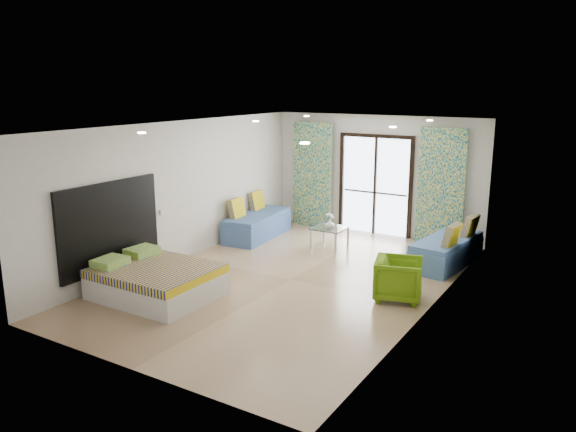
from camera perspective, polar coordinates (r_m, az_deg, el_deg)
The scene contains 24 objects.
floor at distance 10.00m, azimuth 0.30°, elevation -6.47°, with size 5.00×7.50×0.01m, color #97795A, non-canonical shape.
ceiling at distance 9.43m, azimuth 0.32°, elevation 9.15°, with size 5.00×7.50×0.01m, color silver, non-canonical shape.
wall_back at distance 12.93m, azimuth 8.93°, elevation 4.12°, with size 5.00×0.01×2.70m, color silver, non-canonical shape.
wall_front at distance 6.80m, azimuth -16.27°, elevation -4.70°, with size 5.00×0.01×2.70m, color silver, non-canonical shape.
wall_left at distance 11.09m, azimuth -10.84°, elevation 2.52°, with size 0.01×7.50×2.70m, color silver, non-canonical shape.
wall_right at distance 8.64m, azimuth 14.67°, elevation -0.77°, with size 0.01×7.50×2.70m, color silver, non-canonical shape.
balcony_door at distance 12.91m, azimuth 8.87°, elevation 3.70°, with size 1.76×0.08×2.28m.
balcony_rail at distance 12.98m, azimuth 8.83°, elevation 2.36°, with size 1.52×0.03×0.04m, color #595451.
curtain_left at distance 13.44m, azimuth 2.50°, elevation 4.19°, with size 1.00×0.10×2.50m, color beige.
curtain_right at distance 12.27m, azimuth 15.29°, elevation 2.84°, with size 1.00×0.10×2.50m, color beige.
downlight_a at distance 8.73m, azimuth -14.64°, elevation 8.18°, with size 0.12×0.12×0.02m, color #FFE0B2.
downlight_b at distance 7.01m, azimuth 1.71°, elevation 7.42°, with size 0.12×0.12×0.02m, color #FFE0B2.
downlight_c at distance 11.03m, azimuth -3.29°, elevation 9.59°, with size 0.12×0.12×0.02m, color #FFE0B2.
downlight_d at distance 9.72m, azimuth 10.61°, elevation 8.88°, with size 0.12×0.12×0.02m, color #FFE0B2.
downlight_e at distance 12.72m, azimuth 1.90°, elevation 10.11°, with size 0.12×0.12×0.02m, color #FFE0B2.
downlight_f at distance 11.60m, azimuth 14.19°, elevation 9.40°, with size 0.12×0.12×0.02m, color #FFE0B2.
headboard at distance 9.89m, azimuth -17.62°, elevation -0.98°, with size 0.06×2.10×1.50m, color black.
switch_plate at distance 10.73m, azimuth -12.67°, elevation 0.43°, with size 0.02×0.10×0.10m, color silver.
bed at distance 9.42m, azimuth -13.30°, elevation -6.40°, with size 1.84×1.50×0.64m.
daybed_left at distance 12.64m, azimuth -3.19°, elevation -0.82°, with size 0.95×2.01×0.96m.
daybed_right at distance 11.12m, azimuth 15.88°, elevation -3.36°, with size 0.97×1.97×0.93m.
coffee_table at distance 11.81m, azimuth 4.27°, elevation -1.40°, with size 0.66×0.66×0.76m.
vase at distance 11.71m, azimuth 4.28°, elevation -0.82°, with size 0.18×0.19×0.18m, color white.
armchair at distance 9.19m, azimuth 11.18°, elevation -6.09°, with size 0.72×0.68×0.74m, color #5B8A11.
Camera 1 is at (4.85, -8.06, 3.40)m, focal length 35.00 mm.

